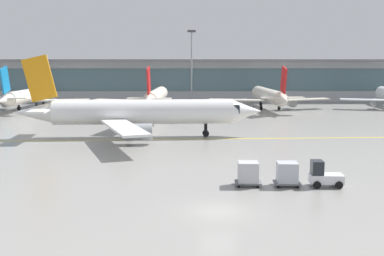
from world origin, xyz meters
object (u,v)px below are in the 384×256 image
gate_airplane_2 (156,97)px  cargo_dolly_trailing (248,173)px  cargo_dolly_lead (287,173)px  apron_light_mast_1 (192,64)px  taxiing_regional_jet (140,113)px  baggage_tug (323,176)px  gate_airplane_1 (30,96)px  gate_airplane_3 (269,96)px

gate_airplane_2 → cargo_dolly_trailing: gate_airplane_2 is taller
cargo_dolly_lead → apron_light_mast_1: apron_light_mast_1 is taller
taxiing_regional_jet → baggage_tug: taxiing_regional_jet is taller
gate_airplane_1 → gate_airplane_3: (46.58, 0.00, 0.00)m
gate_airplane_2 → gate_airplane_1: bearing=89.3°
gate_airplane_3 → baggage_tug: size_ratio=9.80×
taxiing_regional_jet → gate_airplane_1: bearing=123.0°
cargo_dolly_lead → cargo_dolly_trailing: 3.10m
gate_airplane_1 → apron_light_mast_1: apron_light_mast_1 is taller
gate_airplane_1 → cargo_dolly_lead: size_ratio=12.02×
gate_airplane_3 → apron_light_mast_1: bearing=44.9°
apron_light_mast_1 → gate_airplane_1: bearing=-158.2°
cargo_dolly_trailing → baggage_tug: bearing=-0.0°
cargo_dolly_trailing → apron_light_mast_1: 71.92m
gate_airplane_2 → cargo_dolly_trailing: (11.04, -57.08, -1.54)m
taxiing_regional_jet → apron_light_mast_1: bearing=78.8°
gate_airplane_3 → cargo_dolly_trailing: 59.76m
gate_airplane_2 → gate_airplane_3: (21.90, 1.67, 0.00)m
gate_airplane_3 → cargo_dolly_trailing: bearing=164.5°
cargo_dolly_lead → taxiing_regional_jet: bearing=122.2°
gate_airplane_3 → baggage_tug: 59.25m
taxiing_regional_jet → baggage_tug: 30.09m
baggage_tug → gate_airplane_2: bearing=109.1°
gate_airplane_3 → gate_airplane_1: bearing=85.0°
gate_airplane_1 → gate_airplane_2: size_ratio=1.00×
cargo_dolly_lead → apron_light_mast_1: size_ratio=0.14×
gate_airplane_1 → taxiing_regional_jet: 42.26m
cargo_dolly_lead → gate_airplane_3: bearing=85.1°
gate_airplane_2 → baggage_tug: size_ratio=9.80×
baggage_tug → cargo_dolly_trailing: size_ratio=1.23×
gate_airplane_2 → cargo_dolly_lead: bearing=-163.0°
gate_airplane_1 → cargo_dolly_lead: 70.54m
gate_airplane_2 → gate_airplane_3: size_ratio=1.00×
apron_light_mast_1 → cargo_dolly_lead: bearing=-84.2°
gate_airplane_1 → cargo_dolly_trailing: 68.77m
gate_airplane_2 → apron_light_mast_1: 17.00m
gate_airplane_1 → baggage_tug: bearing=-139.6°
taxiing_regional_jet → baggage_tug: bearing=-58.7°
gate_airplane_2 → cargo_dolly_trailing: bearing=-165.9°
gate_airplane_3 → gate_airplane_2: bearing=89.4°
taxiing_regional_jet → cargo_dolly_trailing: bearing=-68.9°
taxiing_regional_jet → apron_light_mast_1: (6.78, 46.88, 5.48)m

